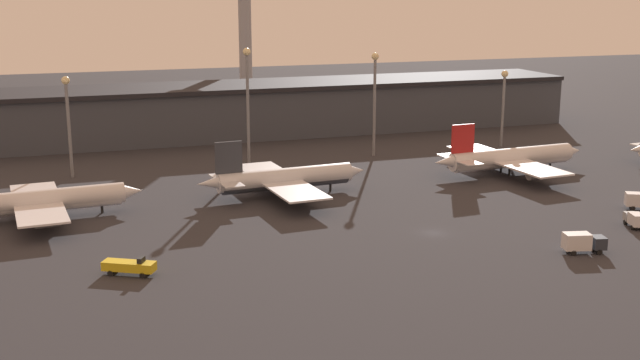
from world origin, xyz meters
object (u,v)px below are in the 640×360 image
at_px(airplane_2, 284,179).
at_px(service_vehicle_0, 583,242).
at_px(service_vehicle_1, 129,266).
at_px(service_vehicle_3, 635,219).
at_px(airplane_1, 43,201).
at_px(airplane_3, 510,158).
at_px(control_tower, 245,25).

relative_size(airplane_2, service_vehicle_0, 5.14).
distance_m(service_vehicle_1, service_vehicle_3, 86.84).
relative_size(airplane_2, service_vehicle_3, 6.45).
xyz_separation_m(airplane_1, airplane_3, (100.43, 4.56, 0.13)).
relative_size(service_vehicle_1, control_tower, 0.16).
xyz_separation_m(airplane_1, control_tower, (68.20, 123.08, 25.31)).
height_order(airplane_2, control_tower, control_tower).
xyz_separation_m(service_vehicle_0, service_vehicle_3, (17.41, 8.80, -0.29)).
xyz_separation_m(airplane_3, service_vehicle_3, (-1.92, -43.93, -2.03)).
xyz_separation_m(service_vehicle_0, service_vehicle_1, (-69.32, 13.10, -0.49)).
height_order(airplane_1, service_vehicle_3, airplane_1).
distance_m(airplane_3, control_tower, 125.38).
relative_size(airplane_1, airplane_2, 0.99).
relative_size(service_vehicle_1, service_vehicle_3, 1.41).
relative_size(airplane_3, service_vehicle_3, 7.05).
distance_m(airplane_1, service_vehicle_1, 37.05).
bearing_deg(control_tower, service_vehicle_1, -109.63).
relative_size(airplane_2, airplane_3, 0.91).
relative_size(service_vehicle_0, control_tower, 0.14).
xyz_separation_m(airplane_1, service_vehicle_3, (98.52, -39.37, -1.91)).
relative_size(airplane_1, airplane_3, 0.91).
relative_size(airplane_3, control_tower, 0.79).
xyz_separation_m(airplane_2, service_vehicle_0, (34.80, -50.34, -1.64)).
relative_size(airplane_3, service_vehicle_0, 5.62).
relative_size(airplane_2, service_vehicle_1, 4.57).
bearing_deg(control_tower, airplane_1, -118.99).
distance_m(airplane_2, airplane_3, 54.18).
height_order(service_vehicle_1, service_vehicle_3, service_vehicle_1).
bearing_deg(control_tower, service_vehicle_0, -85.69).
height_order(airplane_2, service_vehicle_3, airplane_2).
distance_m(airplane_1, service_vehicle_0, 94.34).
height_order(service_vehicle_1, control_tower, control_tower).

